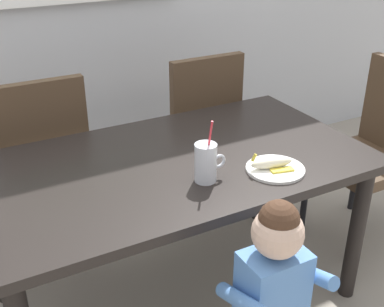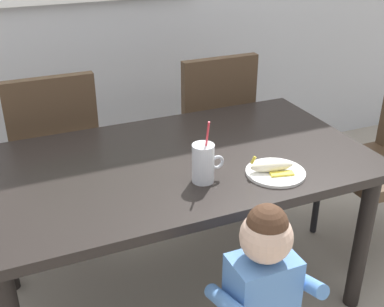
% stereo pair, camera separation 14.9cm
% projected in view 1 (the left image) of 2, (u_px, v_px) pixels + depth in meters
% --- Properties ---
extents(ground_plane, '(24.00, 24.00, 0.00)m').
position_uv_depth(ground_plane, '(177.00, 295.00, 2.31)').
color(ground_plane, '#9E9384').
extents(dining_table, '(1.59, 0.89, 0.72)m').
position_uv_depth(dining_table, '(175.00, 179.00, 2.03)').
color(dining_table, black).
rests_on(dining_table, ground).
extents(dining_chair_left, '(0.44, 0.44, 0.96)m').
position_uv_depth(dining_chair_left, '(42.00, 156.00, 2.42)').
color(dining_chair_left, '#4C3826').
rests_on(dining_chair_left, ground).
extents(dining_chair_right, '(0.44, 0.44, 0.96)m').
position_uv_depth(dining_chair_right, '(197.00, 124.00, 2.77)').
color(dining_chair_right, '#4C3826').
rests_on(dining_chair_right, ground).
extents(dining_chair_far, '(0.44, 0.44, 0.96)m').
position_uv_depth(dining_chair_far, '(377.00, 143.00, 2.55)').
color(dining_chair_far, '#4C3826').
rests_on(dining_chair_far, ground).
extents(toddler_standing, '(0.33, 0.24, 0.84)m').
position_uv_depth(toddler_standing, '(273.00, 282.00, 1.62)').
color(toddler_standing, '#3F4760').
rests_on(toddler_standing, ground).
extents(milk_cup, '(0.13, 0.08, 0.25)m').
position_uv_depth(milk_cup, '(206.00, 165.00, 1.81)').
color(milk_cup, silver).
rests_on(milk_cup, dining_table).
extents(snack_plate, '(0.23, 0.23, 0.01)m').
position_uv_depth(snack_plate, '(275.00, 169.00, 1.90)').
color(snack_plate, white).
rests_on(snack_plate, dining_table).
extents(peeled_banana, '(0.18, 0.13, 0.07)m').
position_uv_depth(peeled_banana, '(272.00, 163.00, 1.89)').
color(peeled_banana, '#F4EAC6').
rests_on(peeled_banana, snack_plate).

